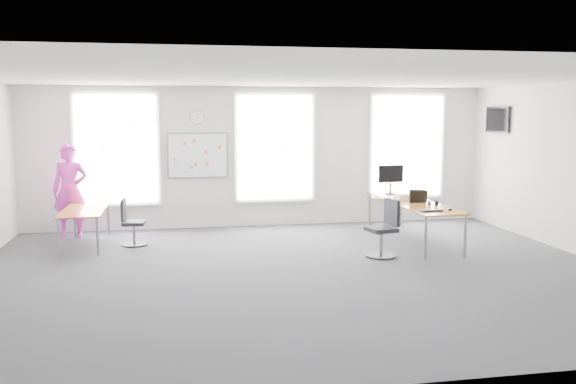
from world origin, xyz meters
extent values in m
plane|color=#252529|center=(0.00, 0.00, 0.00)|extent=(10.00, 10.00, 0.00)
plane|color=white|center=(0.00, 0.00, 3.00)|extent=(10.00, 10.00, 0.00)
plane|color=silver|center=(0.00, 4.00, 1.50)|extent=(10.00, 0.00, 10.00)
plane|color=silver|center=(0.00, -4.00, 1.50)|extent=(10.00, 0.00, 10.00)
cube|color=white|center=(-3.00, 3.97, 1.70)|extent=(1.60, 0.06, 2.20)
cube|color=white|center=(0.30, 3.97, 1.70)|extent=(1.60, 0.06, 2.20)
cube|color=white|center=(3.30, 3.97, 1.70)|extent=(1.60, 0.06, 2.20)
cube|color=gold|center=(2.64, 1.94, 0.74)|extent=(0.83, 3.12, 0.03)
cylinder|color=gray|center=(2.28, 0.44, 0.36)|extent=(0.05, 0.05, 0.73)
cylinder|color=gray|center=(3.00, 0.44, 0.36)|extent=(0.05, 0.05, 0.73)
cylinder|color=gray|center=(2.28, 3.44, 0.36)|extent=(0.05, 0.05, 0.73)
cylinder|color=gray|center=(3.00, 3.44, 0.36)|extent=(0.05, 0.05, 0.73)
cube|color=gold|center=(-3.49, 2.65, 0.68)|extent=(0.76, 1.89, 0.03)
cylinder|color=gray|center=(-3.81, 1.77, 0.33)|extent=(0.05, 0.05, 0.66)
cylinder|color=gray|center=(-3.18, 1.77, 0.33)|extent=(0.05, 0.05, 0.66)
cylinder|color=gray|center=(-3.81, 3.54, 0.33)|extent=(0.05, 0.05, 0.66)
cylinder|color=gray|center=(-3.18, 3.54, 0.33)|extent=(0.05, 0.05, 0.66)
cylinder|color=black|center=(1.61, 0.76, 0.02)|extent=(0.53, 0.53, 0.03)
cylinder|color=gray|center=(1.61, 0.76, 0.24)|extent=(0.06, 0.06, 0.43)
cube|color=black|center=(1.61, 0.76, 0.48)|extent=(0.53, 0.53, 0.07)
cube|color=black|center=(1.81, 0.80, 0.76)|extent=(0.14, 0.43, 0.46)
cylinder|color=black|center=(-2.60, 2.46, 0.01)|extent=(0.47, 0.47, 0.03)
cylinder|color=gray|center=(-2.60, 2.46, 0.21)|extent=(0.05, 0.05, 0.38)
cube|color=black|center=(-2.60, 2.46, 0.42)|extent=(0.43, 0.43, 0.06)
cube|color=black|center=(-2.78, 2.48, 0.67)|extent=(0.08, 0.38, 0.40)
imported|color=#C32EA8|center=(-3.87, 3.46, 0.93)|extent=(0.70, 0.49, 1.85)
cube|color=white|center=(-1.35, 3.97, 1.55)|extent=(1.20, 0.03, 0.90)
cylinder|color=gray|center=(-1.35, 3.97, 2.35)|extent=(0.30, 0.04, 0.30)
cube|color=black|center=(4.95, 3.00, 2.30)|extent=(0.06, 0.90, 0.55)
cube|color=black|center=(2.51, 0.76, 0.77)|extent=(0.43, 0.20, 0.02)
ellipsoid|color=black|center=(2.87, 0.78, 0.78)|extent=(0.10, 0.13, 0.04)
cylinder|color=black|center=(2.72, 1.02, 0.76)|extent=(0.06, 0.06, 0.01)
cylinder|color=black|center=(2.72, 1.32, 0.80)|extent=(0.04, 0.09, 0.09)
cylinder|color=black|center=(2.85, 1.32, 0.80)|extent=(0.04, 0.09, 0.09)
cylinder|color=gold|center=(2.72, 1.32, 0.80)|extent=(0.01, 0.10, 0.10)
cube|color=black|center=(2.78, 1.32, 0.85)|extent=(0.16, 0.02, 0.01)
cube|color=black|center=(2.66, 1.73, 0.89)|extent=(0.32, 0.10, 0.26)
cube|color=orange|center=(2.66, 1.66, 0.88)|extent=(0.30, 0.11, 0.23)
cube|color=black|center=(2.66, 1.65, 0.89)|extent=(0.32, 0.12, 0.25)
cube|color=beige|center=(2.53, 2.14, 0.81)|extent=(0.34, 0.28, 0.10)
cylinder|color=black|center=(2.59, 3.01, 0.77)|extent=(0.22, 0.22, 0.02)
cylinder|color=black|center=(2.59, 3.01, 0.88)|extent=(0.04, 0.04, 0.22)
cube|color=black|center=(2.59, 2.99, 1.19)|extent=(0.55, 0.08, 0.37)
cube|color=black|center=(2.59, 2.97, 1.19)|extent=(0.51, 0.05, 0.33)
camera|label=1|loc=(-1.83, -8.99, 2.48)|focal=38.00mm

